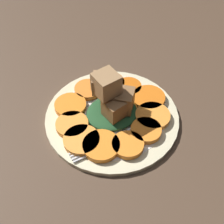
# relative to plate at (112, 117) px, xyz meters

# --- Properties ---
(table_slab) EXTENTS (1.20, 1.20, 0.02)m
(table_slab) POSITION_rel_plate_xyz_m (0.00, 0.00, -0.02)
(table_slab) COLOR #4C3828
(table_slab) RESTS_ON ground
(plate) EXTENTS (0.28, 0.28, 0.01)m
(plate) POSITION_rel_plate_xyz_m (0.00, 0.00, 0.00)
(plate) COLOR beige
(plate) RESTS_ON table_slab
(carrot_slice_0) EXTENTS (0.07, 0.07, 0.01)m
(carrot_slice_0) POSITION_rel_plate_xyz_m (-0.07, 0.05, 0.01)
(carrot_slice_0) COLOR orange
(carrot_slice_0) RESTS_ON plate
(carrot_slice_1) EXTENTS (0.07, 0.07, 0.01)m
(carrot_slice_1) POSITION_rel_plate_xyz_m (-0.09, 0.00, 0.01)
(carrot_slice_1) COLOR orange
(carrot_slice_1) RESTS_ON plate
(carrot_slice_2) EXTENTS (0.07, 0.07, 0.01)m
(carrot_slice_2) POSITION_rel_plate_xyz_m (-0.08, -0.04, 0.01)
(carrot_slice_2) COLOR orange
(carrot_slice_2) RESTS_ON plate
(carrot_slice_3) EXTENTS (0.07, 0.07, 0.01)m
(carrot_slice_3) POSITION_rel_plate_xyz_m (-0.05, -0.07, 0.01)
(carrot_slice_3) COLOR orange
(carrot_slice_3) RESTS_ON plate
(carrot_slice_4) EXTENTS (0.06, 0.06, 0.01)m
(carrot_slice_4) POSITION_rel_plate_xyz_m (0.00, -0.08, 0.01)
(carrot_slice_4) COLOR orange
(carrot_slice_4) RESTS_ON plate
(carrot_slice_5) EXTENTS (0.06, 0.06, 0.01)m
(carrot_slice_5) POSITION_rel_plate_xyz_m (0.05, -0.07, 0.01)
(carrot_slice_5) COLOR orange
(carrot_slice_5) RESTS_ON plate
(carrot_slice_6) EXTENTS (0.07, 0.07, 0.01)m
(carrot_slice_6) POSITION_rel_plate_xyz_m (0.08, -0.04, 0.01)
(carrot_slice_6) COLOR orange
(carrot_slice_6) RESTS_ON plate
(carrot_slice_7) EXTENTS (0.07, 0.07, 0.01)m
(carrot_slice_7) POSITION_rel_plate_xyz_m (0.09, 0.01, 0.01)
(carrot_slice_7) COLOR orange
(carrot_slice_7) RESTS_ON plate
(carrot_slice_8) EXTENTS (0.06, 0.06, 0.01)m
(carrot_slice_8) POSITION_rel_plate_xyz_m (0.06, 0.06, 0.01)
(carrot_slice_8) COLOR #D35E12
(carrot_slice_8) RESTS_ON plate
(carrot_slice_9) EXTENTS (0.07, 0.07, 0.01)m
(carrot_slice_9) POSITION_rel_plate_xyz_m (0.02, 0.09, 0.01)
(carrot_slice_9) COLOR orange
(carrot_slice_9) RESTS_ON plate
(carrot_slice_10) EXTENTS (0.06, 0.06, 0.01)m
(carrot_slice_10) POSITION_rel_plate_xyz_m (-0.03, 0.08, 0.01)
(carrot_slice_10) COLOR orange
(carrot_slice_10) RESTS_ON plate
(center_pile) EXTENTS (0.11, 0.10, 0.10)m
(center_pile) POSITION_rel_plate_xyz_m (0.00, 0.00, 0.04)
(center_pile) COLOR #1E4723
(center_pile) RESTS_ON plate
(fork) EXTENTS (0.19, 0.05, 0.00)m
(fork) POSITION_rel_plate_xyz_m (-0.02, -0.06, 0.01)
(fork) COLOR silver
(fork) RESTS_ON plate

